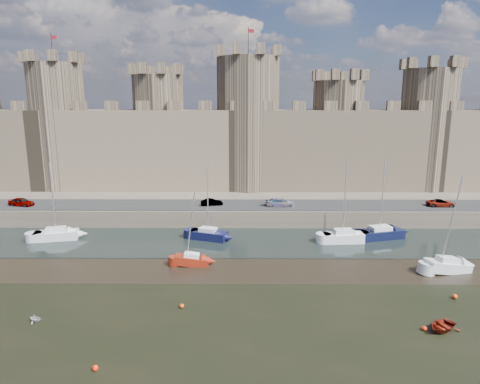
% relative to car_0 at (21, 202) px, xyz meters
% --- Properties ---
extents(ground, '(160.00, 160.00, 0.00)m').
position_rel_car_0_xyz_m(ground, '(32.37, -33.20, -3.16)').
color(ground, black).
rests_on(ground, ground).
extents(water_channel, '(160.00, 12.00, 0.08)m').
position_rel_car_0_xyz_m(water_channel, '(32.37, -9.20, -3.12)').
color(water_channel, black).
rests_on(water_channel, ground).
extents(quay, '(160.00, 60.00, 2.50)m').
position_rel_car_0_xyz_m(quay, '(32.37, 26.80, -1.91)').
color(quay, '#4C443A').
rests_on(quay, ground).
extents(road, '(160.00, 7.00, 0.10)m').
position_rel_car_0_xyz_m(road, '(32.37, 0.80, -0.61)').
color(road, black).
rests_on(road, quay).
extents(castle, '(108.50, 11.00, 29.00)m').
position_rel_car_0_xyz_m(castle, '(31.74, 14.80, 8.51)').
color(castle, '#42382B').
rests_on(castle, quay).
extents(car_0, '(4.18, 2.52, 1.33)m').
position_rel_car_0_xyz_m(car_0, '(0.00, 0.00, 0.00)').
color(car_0, gray).
rests_on(car_0, quay).
extents(car_1, '(3.44, 1.80, 1.08)m').
position_rel_car_0_xyz_m(car_1, '(28.76, 0.44, -0.13)').
color(car_1, gray).
rests_on(car_1, quay).
extents(car_2, '(4.40, 1.84, 1.27)m').
position_rel_car_0_xyz_m(car_2, '(39.09, 0.04, -0.03)').
color(car_2, gray).
rests_on(car_2, quay).
extents(car_3, '(4.10, 1.93, 1.13)m').
position_rel_car_0_xyz_m(car_3, '(63.27, 0.08, -0.10)').
color(car_3, gray).
rests_on(car_3, quay).
extents(sailboat_0, '(5.88, 3.33, 10.37)m').
position_rel_car_0_xyz_m(sailboat_0, '(8.67, -8.42, -2.36)').
color(sailboat_0, silver).
rests_on(sailboat_0, ground).
extents(sailboat_1, '(5.42, 3.54, 10.13)m').
position_rel_car_0_xyz_m(sailboat_1, '(28.87, -8.24, -2.36)').
color(sailboat_1, black).
rests_on(sailboat_1, ground).
extents(sailboat_2, '(5.28, 2.34, 11.14)m').
position_rel_car_0_xyz_m(sailboat_2, '(46.53, -9.28, -2.30)').
color(sailboat_2, silver).
rests_on(sailboat_2, ground).
extents(sailboat_3, '(6.54, 3.86, 10.75)m').
position_rel_car_0_xyz_m(sailboat_3, '(51.85, -7.66, -2.34)').
color(sailboat_3, black).
rests_on(sailboat_3, ground).
extents(sailboat_4, '(3.86, 1.58, 8.93)m').
position_rel_car_0_xyz_m(sailboat_4, '(27.74, -17.13, -2.49)').
color(sailboat_4, maroon).
rests_on(sailboat_4, ground).
extents(sailboat_5, '(5.19, 2.86, 10.58)m').
position_rel_car_0_xyz_m(sailboat_5, '(55.59, -18.85, -2.41)').
color(sailboat_5, silver).
rests_on(sailboat_5, ground).
extents(dinghy_3, '(1.49, 1.39, 0.63)m').
position_rel_car_0_xyz_m(dinghy_3, '(16.02, -29.82, -2.85)').
color(dinghy_3, silver).
rests_on(dinghy_3, ground).
extents(dinghy_4, '(3.68, 3.52, 0.62)m').
position_rel_car_0_xyz_m(dinghy_4, '(49.58, -30.99, -2.85)').
color(dinghy_4, maroon).
rests_on(dinghy_4, ground).
extents(buoy_1, '(0.42, 0.42, 0.42)m').
position_rel_car_0_xyz_m(buoy_1, '(28.01, -27.32, -2.96)').
color(buoy_1, '#FD430B').
rests_on(buoy_1, ground).
extents(buoy_3, '(0.48, 0.48, 0.48)m').
position_rel_car_0_xyz_m(buoy_3, '(53.34, -25.36, -2.93)').
color(buoy_3, '#EA3D0A').
rests_on(buoy_3, ground).
extents(buoy_4, '(0.43, 0.43, 0.43)m').
position_rel_car_0_xyz_m(buoy_4, '(23.32, -36.41, -2.95)').
color(buoy_4, '#FF2A0B').
rests_on(buoy_4, ground).
extents(buoy_5, '(0.41, 0.41, 0.41)m').
position_rel_car_0_xyz_m(buoy_5, '(48.13, -31.02, -2.96)').
color(buoy_5, '#FB240B').
rests_on(buoy_5, ground).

